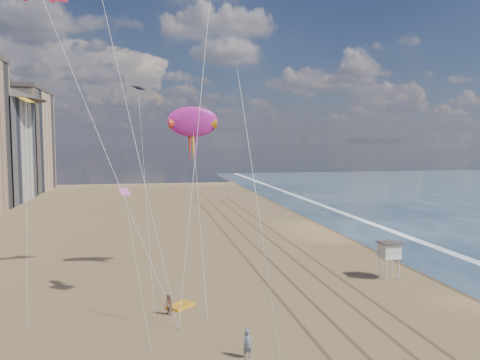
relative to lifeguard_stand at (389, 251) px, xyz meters
name	(u,v)px	position (x,y,z in m)	size (l,w,h in m)	color
wet_sand	(382,239)	(8.26, 16.88, -2.73)	(260.00, 260.00, 0.00)	#42301E
foam	(410,238)	(12.46, 16.88, -2.73)	(260.00, 260.00, 0.00)	white
tracks	(286,264)	(-8.19, 6.88, -2.72)	(7.68, 120.00, 0.01)	brown
lifeguard_stand	(389,251)	(0.00, 0.00, 0.00)	(1.96, 1.96, 3.54)	white
grounded_kite	(181,306)	(-20.19, -3.93, -2.62)	(2.01, 1.28, 0.23)	orange
show_kite	(193,122)	(-18.17, 5.69, 12.30)	(4.72, 6.99, 19.06)	#AC1A86
kite_flyer_a	(248,344)	(-16.78, -13.52, -1.83)	(0.65, 0.43, 1.80)	slate
kite_flyer_b	(169,305)	(-21.19, -5.49, -1.93)	(0.78, 0.61, 1.60)	#925D4A
small_kites	(146,97)	(-22.61, -0.25, 14.07)	(18.65, 14.96, 10.80)	#DE56A6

